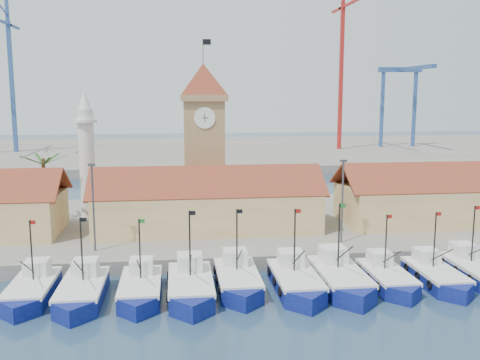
{
  "coord_description": "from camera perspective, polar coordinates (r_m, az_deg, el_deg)",
  "views": [
    {
      "loc": [
        -3.62,
        -42.31,
        17.35
      ],
      "look_at": [
        3.69,
        18.0,
        7.6
      ],
      "focal_mm": 40.0,
      "sensor_mm": 36.0,
      "label": 1
    }
  ],
  "objects": [
    {
      "name": "boat_1",
      "position": [
        47.94,
        -16.53,
        -11.49
      ],
      "size": [
        3.63,
        9.94,
        7.52
      ],
      "color": "#0C135D",
      "rests_on": "ground"
    },
    {
      "name": "ground",
      "position": [
        45.87,
        -1.92,
        -13.11
      ],
      "size": [
        400.0,
        400.0,
        0.0
      ],
      "primitive_type": "plane",
      "color": "#1C2E4B",
      "rests_on": "ground"
    },
    {
      "name": "boat_5",
      "position": [
        48.49,
        6.03,
        -10.88
      ],
      "size": [
        3.74,
        10.25,
        7.76
      ],
      "color": "#0C135D",
      "rests_on": "ground"
    },
    {
      "name": "hall_center",
      "position": [
        63.83,
        -3.51,
        -2.98
      ],
      "size": [
        27.04,
        10.13,
        7.61
      ],
      "color": "#EAC680",
      "rests_on": "quay"
    },
    {
      "name": "boat_3",
      "position": [
        47.14,
        -5.28,
        -11.45
      ],
      "size": [
        3.81,
        10.44,
        7.9
      ],
      "color": "#0C135D",
      "rests_on": "ground"
    },
    {
      "name": "lamp_posts",
      "position": [
        55.54,
        -2.52,
        -2.18
      ],
      "size": [
        80.7,
        0.25,
        9.03
      ],
      "color": "#3F3F44",
      "rests_on": "quay"
    },
    {
      "name": "hall_right",
      "position": [
        73.01,
        22.46,
        -2.13
      ],
      "size": [
        31.2,
        10.13,
        7.61
      ],
      "color": "#EAC680",
      "rests_on": "quay"
    },
    {
      "name": "boat_0",
      "position": [
        49.71,
        -21.38,
        -11.05
      ],
      "size": [
        3.46,
        9.49,
        7.18
      ],
      "color": "#0C135D",
      "rests_on": "ground"
    },
    {
      "name": "boat_8",
      "position": [
        52.99,
        20.28,
        -9.74
      ],
      "size": [
        3.42,
        9.37,
        7.09
      ],
      "color": "#0C135D",
      "rests_on": "ground"
    },
    {
      "name": "boat_7",
      "position": [
        51.21,
        15.5,
        -10.18
      ],
      "size": [
        3.35,
        9.17,
        6.94
      ],
      "color": "#0C135D",
      "rests_on": "ground"
    },
    {
      "name": "minaret",
      "position": [
        71.63,
        -16.03,
        2.66
      ],
      "size": [
        3.0,
        3.0,
        16.3
      ],
      "color": "silver",
      "rests_on": "quay"
    },
    {
      "name": "crane_red_right",
      "position": [
        153.3,
        10.97,
        13.03
      ],
      "size": [
        1.0,
        34.8,
        47.01
      ],
      "color": "red",
      "rests_on": "terminal"
    },
    {
      "name": "boat_9",
      "position": [
        55.8,
        23.85,
        -8.98
      ],
      "size": [
        3.56,
        9.75,
        7.38
      ],
      "color": "#0C135D",
      "rests_on": "ground"
    },
    {
      "name": "quay",
      "position": [
        68.45,
        -3.68,
        -4.93
      ],
      "size": [
        140.0,
        32.0,
        1.5
      ],
      "primitive_type": "cube",
      "color": "gray",
      "rests_on": "ground"
    },
    {
      "name": "crane_blue_near",
      "position": [
        155.45,
        -23.38,
        11.15
      ],
      "size": [
        1.0,
        30.2,
        41.51
      ],
      "color": "#305293",
      "rests_on": "terminal"
    },
    {
      "name": "boat_6",
      "position": [
        49.69,
        10.71,
        -10.45
      ],
      "size": [
        3.92,
        10.74,
        8.13
      ],
      "color": "#0C135D",
      "rests_on": "ground"
    },
    {
      "name": "boat_2",
      "position": [
        47.54,
        -10.58,
        -11.48
      ],
      "size": [
        3.47,
        9.51,
        7.2
      ],
      "color": "#0C135D",
      "rests_on": "ground"
    },
    {
      "name": "palm_tree",
      "position": [
        71.12,
        -20.13,
        -0.42
      ],
      "size": [
        5.6,
        5.03,
        8.39
      ],
      "color": "brown",
      "rests_on": "quay"
    },
    {
      "name": "terminal",
      "position": [
        153.23,
        -5.52,
        2.95
      ],
      "size": [
        240.0,
        80.0,
        2.0
      ],
      "primitive_type": "cube",
      "color": "gray",
      "rests_on": "ground"
    },
    {
      "name": "gantry",
      "position": [
        162.8,
        17.11,
        9.67
      ],
      "size": [
        13.0,
        22.0,
        23.2
      ],
      "color": "#305293",
      "rests_on": "terminal"
    },
    {
      "name": "boat_4",
      "position": [
        48.68,
        -0.21,
        -10.77
      ],
      "size": [
        3.68,
        10.08,
        7.63
      ],
      "color": "#0C135D",
      "rests_on": "ground"
    },
    {
      "name": "clock_tower",
      "position": [
        68.61,
        -3.87,
        4.59
      ],
      "size": [
        5.8,
        5.8,
        22.7
      ],
      "color": "#A47C54",
      "rests_on": "quay"
    }
  ]
}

